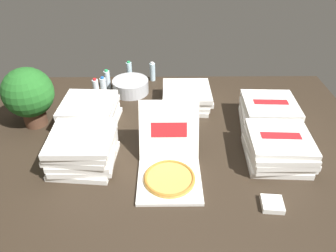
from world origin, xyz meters
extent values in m
cube|color=#2D2319|center=(0.00, 0.00, -0.01)|extent=(3.20, 2.40, 0.02)
cube|color=white|center=(0.01, -0.34, 0.01)|extent=(0.42, 0.42, 0.02)
cylinder|color=gold|center=(0.01, -0.34, 0.03)|extent=(0.34, 0.34, 0.02)
torus|color=#B1712A|center=(0.01, -0.34, 0.04)|extent=(0.34, 0.34, 0.02)
cube|color=white|center=(0.01, -0.05, 0.21)|extent=(0.42, 0.19, 0.39)
cube|color=red|center=(0.01, -0.06, 0.22)|extent=(0.25, 0.04, 0.10)
cube|color=white|center=(0.77, -0.12, 0.02)|extent=(0.44, 0.44, 0.04)
cube|color=white|center=(0.78, -0.12, 0.06)|extent=(0.43, 0.43, 0.04)
cube|color=red|center=(0.78, -0.12, 0.08)|extent=(0.28, 0.08, 0.00)
cube|color=white|center=(0.78, -0.13, 0.10)|extent=(0.42, 0.42, 0.04)
cube|color=red|center=(0.78, -0.13, 0.12)|extent=(0.27, 0.08, 0.00)
cube|color=white|center=(0.77, -0.13, 0.14)|extent=(0.42, 0.42, 0.04)
cube|color=white|center=(0.78, -0.12, 0.18)|extent=(0.44, 0.44, 0.04)
cube|color=red|center=(0.78, -0.12, 0.21)|extent=(0.28, 0.09, 0.00)
cube|color=white|center=(-0.63, 0.34, 0.02)|extent=(0.47, 0.47, 0.04)
cube|color=red|center=(-0.63, 0.34, 0.04)|extent=(0.28, 0.11, 0.00)
cube|color=white|center=(-0.63, 0.34, 0.06)|extent=(0.43, 0.43, 0.04)
cube|color=red|center=(-0.63, 0.34, 0.08)|extent=(0.27, 0.08, 0.00)
cube|color=white|center=(-0.64, 0.35, 0.10)|extent=(0.43, 0.43, 0.04)
cube|color=red|center=(-0.64, 0.35, 0.12)|extent=(0.27, 0.08, 0.00)
cube|color=white|center=(-0.63, 0.34, 0.14)|extent=(0.45, 0.45, 0.04)
cube|color=white|center=(-0.64, 0.35, 0.18)|extent=(0.44, 0.44, 0.04)
cube|color=white|center=(0.17, 0.64, 0.02)|extent=(0.46, 0.46, 0.04)
cube|color=white|center=(0.17, 0.64, 0.06)|extent=(0.44, 0.44, 0.04)
cube|color=red|center=(0.17, 0.64, 0.08)|extent=(0.28, 0.09, 0.00)
cube|color=white|center=(0.18, 0.64, 0.10)|extent=(0.42, 0.42, 0.04)
cube|color=white|center=(0.17, 0.63, 0.14)|extent=(0.42, 0.42, 0.04)
cube|color=white|center=(0.82, 0.32, 0.02)|extent=(0.47, 0.47, 0.04)
cube|color=red|center=(0.82, 0.32, 0.04)|extent=(0.28, 0.11, 0.00)
cube|color=white|center=(0.84, 0.33, 0.06)|extent=(0.46, 0.46, 0.04)
cube|color=white|center=(0.82, 0.33, 0.10)|extent=(0.46, 0.46, 0.04)
cube|color=white|center=(0.83, 0.33, 0.14)|extent=(0.45, 0.45, 0.04)
cube|color=red|center=(0.83, 0.33, 0.17)|extent=(0.28, 0.09, 0.00)
cube|color=white|center=(0.83, 0.33, 0.18)|extent=(0.44, 0.44, 0.04)
cube|color=red|center=(0.83, 0.33, 0.21)|extent=(0.28, 0.09, 0.00)
cube|color=white|center=(-0.59, -0.15, 0.02)|extent=(0.46, 0.46, 0.04)
cube|color=red|center=(-0.59, -0.15, 0.04)|extent=(0.28, 0.10, 0.00)
cube|color=white|center=(-0.58, -0.14, 0.06)|extent=(0.43, 0.43, 0.04)
cube|color=red|center=(-0.58, -0.14, 0.08)|extent=(0.27, 0.08, 0.00)
cube|color=white|center=(-0.59, -0.14, 0.10)|extent=(0.42, 0.42, 0.04)
cube|color=white|center=(-0.60, -0.14, 0.14)|extent=(0.45, 0.45, 0.04)
cube|color=white|center=(-0.59, -0.14, 0.18)|extent=(0.44, 0.44, 0.04)
cube|color=white|center=(-0.59, -0.15, 0.23)|extent=(0.42, 0.42, 0.04)
cylinder|color=#B7BABF|center=(-0.35, 0.87, 0.06)|extent=(0.34, 0.34, 0.13)
cylinder|color=silver|center=(-0.39, 1.15, 0.09)|extent=(0.06, 0.06, 0.18)
cylinder|color=#239951|center=(-0.39, 1.15, 0.19)|extent=(0.03, 0.03, 0.02)
cylinder|color=white|center=(-0.60, 0.80, 0.09)|extent=(0.06, 0.06, 0.18)
cylinder|color=blue|center=(-0.60, 0.80, 0.19)|extent=(0.03, 0.03, 0.02)
cylinder|color=silver|center=(-0.15, 1.13, 0.09)|extent=(0.06, 0.06, 0.18)
cylinder|color=white|center=(-0.15, 1.13, 0.19)|extent=(0.03, 0.03, 0.02)
cylinder|color=white|center=(-0.66, 0.77, 0.09)|extent=(0.06, 0.06, 0.18)
cylinder|color=red|center=(-0.66, 0.77, 0.19)|extent=(0.03, 0.03, 0.02)
cylinder|color=silver|center=(-0.58, 0.95, 0.09)|extent=(0.06, 0.06, 0.18)
cylinder|color=#239951|center=(-0.58, 0.95, 0.19)|extent=(0.03, 0.03, 0.02)
cylinder|color=#513323|center=(-1.09, 0.34, 0.07)|extent=(0.18, 0.18, 0.13)
sphere|color=#205E20|center=(-1.09, 0.34, 0.30)|extent=(0.40, 0.40, 0.40)
cube|color=white|center=(0.63, -0.55, 0.02)|extent=(0.14, 0.14, 0.04)
camera|label=1|loc=(-0.02, -1.84, 1.52)|focal=33.83mm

